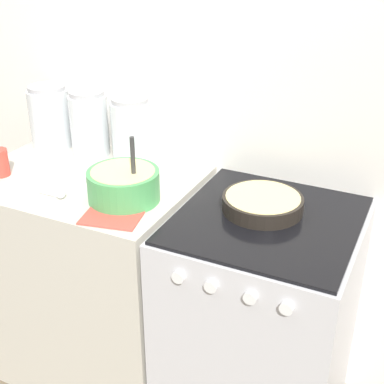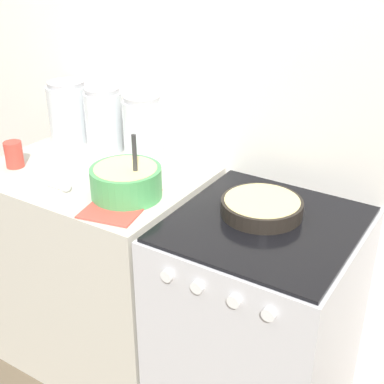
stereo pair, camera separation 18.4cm
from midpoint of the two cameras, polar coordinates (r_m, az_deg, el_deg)
name	(u,v)px [view 1 (the left image)]	position (r m, az deg, el deg)	size (l,w,h in m)	color
wall_back	(221,96)	(2.08, 0.54, 10.15)	(4.71, 0.05, 2.40)	white
countertop_cabinet	(93,274)	(2.35, -12.78, -8.61)	(0.86, 0.64, 0.92)	beige
stove	(260,325)	(2.05, 4.65, -14.09)	(0.61, 0.65, 0.92)	silver
mixing_bowl	(124,183)	(1.89, -10.08, 0.84)	(0.25, 0.25, 0.24)	#4CA559
baking_pan	(263,203)	(1.81, 4.69, -1.25)	(0.28, 0.28, 0.05)	black
storage_jar_left	(50,121)	(2.42, -17.00, 7.25)	(0.17, 0.17, 0.27)	silver
storage_jar_middle	(90,127)	(2.30, -13.15, 6.68)	(0.16, 0.16, 0.27)	silver
storage_jar_right	(132,135)	(2.18, -8.88, 5.97)	(0.16, 0.16, 0.27)	silver
recipe_page	(120,207)	(1.87, -10.50, -1.63)	(0.25, 0.33, 0.01)	#CC4C3F
measuring_spoon	(58,194)	(1.98, -16.69, -0.23)	(0.12, 0.04, 0.04)	white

